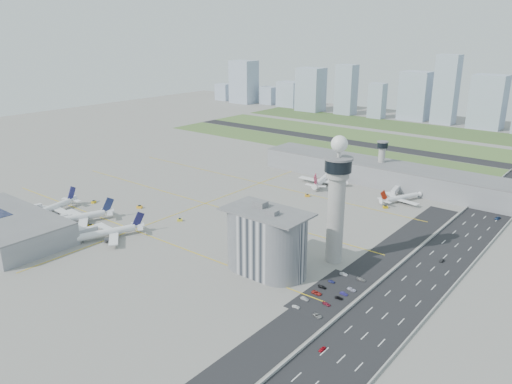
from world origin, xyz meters
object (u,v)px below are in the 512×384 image
Objects in this scene: car_lot_11 at (361,279)px; admin_building at (266,241)px; secondary_tower at (382,158)px; airplane_near_c at (106,228)px; car_hw_0 at (322,349)px; jet_bridge_near_2 at (73,236)px; car_lot_6 at (317,316)px; tug_4 at (307,195)px; car_lot_7 at (327,304)px; car_lot_2 at (317,293)px; car_lot_4 at (332,281)px; jet_bridge_near_0 at (19,213)px; car_lot_1 at (305,299)px; tug_2 at (139,207)px; car_hw_4 at (497,191)px; car_lot_3 at (322,287)px; airplane_near_b at (75,214)px; jet_bridge_far_0 at (336,177)px; car_lot_0 at (296,307)px; tug_1 at (90,225)px; car_lot_5 at (344,274)px; control_tower at (337,195)px; jet_bridge_near_1 at (44,224)px; airplane_far_a at (324,176)px; airplane_far_b at (402,195)px; car_hw_1 at (442,261)px; car_lot_8 at (339,298)px; jet_bridge_far_1 at (397,189)px; car_hw_2 at (498,218)px; tug_0 at (94,202)px; car_lot_9 at (344,294)px.

admin_building is at bearing 114.07° from car_lot_11.
airplane_near_c is at bearing -110.01° from secondary_tower.
jet_bridge_near_2 is at bearing -176.54° from car_hw_0.
tug_4 is at bearing 44.41° from car_lot_6.
jet_bridge_near_2 is 147.84m from car_lot_7.
car_lot_2 reaches higher than car_lot_4.
car_lot_4 is 52.69m from car_hw_0.
secondary_tower is 2.28× the size of jet_bridge_near_0.
tug_2 is at bearing 79.58° from car_lot_1.
tug_2 is 183.14m from car_hw_0.
car_lot_4 is 0.97× the size of car_hw_4.
jet_bridge_near_2 is at bearing 103.21° from car_lot_3.
secondary_tower is at bearing -58.45° from tug_2.
airplane_near_b is at bearing -118.30° from secondary_tower.
jet_bridge_far_0 is 162.59m from car_lot_11.
car_hw_0 is at bearing 173.52° from tug_4.
car_lot_6 reaches higher than car_lot_0.
car_lot_5 is at bearing -84.99° from tug_1.
control_tower is 4.61× the size of jet_bridge_near_1.
jet_bridge_near_1 is 3.31× the size of car_lot_11.
secondary_tower reaches higher than jet_bridge_near_1.
airplane_far_a is at bearing 110.76° from admin_building.
car_lot_7 is (89.86, -163.55, -2.31)m from jet_bridge_far_0.
airplane_far_b is 131.02m from car_lot_4.
airplane_near_b is 209.39m from car_hw_1.
car_lot_1 is at bearing -21.37° from admin_building.
control_tower is 51.60m from car_lot_8.
car_lot_0 is 15.21m from car_lot_2.
jet_bridge_far_1 is at bearing -90.21° from airplane_far_a.
tug_1 reaches higher than car_hw_2.
jet_bridge_near_1 is 167.05m from car_lot_0.
tug_1 is at bearing -60.02° from jet_bridge_near_0.
control_tower is at bearing 56.30° from admin_building.
airplane_near_c is 65.57m from tug_0.
secondary_tower is 9.58× the size of car_hw_4.
car_lot_9 is at bearing -6.28° from car_lot_8.
jet_bridge_far_0 reaches higher than car_lot_8.
car_lot_9 is at bearing -159.69° from airplane_far_a.
car_hw_4 is at bearing -23.64° from jet_bridge_near_2.
jet_bridge_near_0 is 46.50m from tug_0.
car_lot_2 is 207.86m from car_hw_4.
jet_bridge_near_0 is at bearing -166.70° from admin_building.
car_lot_4 is at bearing -2.05° from car_lot_1.
car_hw_0 is (23.43, -33.58, -0.08)m from car_lot_2.
car_lot_4 is at bearing 16.29° from admin_building.
jet_bridge_near_2 is (60.00, 0.00, 0.00)m from jet_bridge_near_0.
car_hw_1 is (109.74, -44.19, -0.34)m from tug_4.
tug_1 is at bearing 159.16° from tug_2.
jet_bridge_far_0 is at bearing -30.71° from tug_1.
airplane_near_c is at bearing -61.44° from jet_bridge_near_1.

